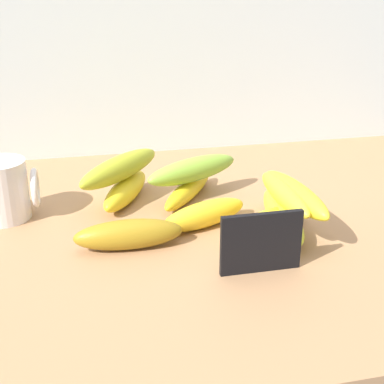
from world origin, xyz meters
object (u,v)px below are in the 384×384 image
Objects in this scene: banana_0 at (282,215)px; banana_8 at (120,168)px; coffee_mug at (3,190)px; banana_2 at (129,234)px; chalkboard_sign at (258,245)px; banana_7 at (295,194)px; banana_4 at (126,190)px; banana_5 at (205,214)px; banana_6 at (285,194)px; banana_3 at (188,189)px; banana_1 at (268,223)px; banana_9 at (193,170)px.

banana_8 is at bearing 146.21° from banana_0.
coffee_mug is 23.62cm from banana_2.
banana_2 is at bearing -92.20° from banana_8.
banana_0 is 0.97× the size of banana_8.
banana_7 is (9.25, 10.26, 2.27)cm from chalkboard_sign.
banana_7 is (1.16, -1.33, 4.00)cm from banana_0.
banana_8 is (-0.76, -0.05, 4.19)cm from banana_4.
banana_5 is at bearing 164.86° from banana_0.
banana_2 reaches higher than banana_5.
banana_5 is 0.90× the size of banana_6.
banana_3 is 1.11× the size of banana_6.
banana_7 reaches higher than banana_0.
banana_4 reaches higher than banana_1.
coffee_mug is 19.12cm from banana_8.
coffee_mug is (-34.16, 24.87, 0.97)cm from chalkboard_sign.
banana_8 is at bearing 133.18° from banana_5.
banana_6 is 18.46cm from banana_9.
banana_0 is 12.05cm from banana_5.
banana_2 is at bearing -177.72° from banana_6.
banana_3 is at bearing 157.58° from banana_9.
banana_9 is (0.70, 11.29, 3.35)cm from banana_5.
banana_7 is (25.15, 0.13, 3.94)cm from banana_2.
banana_6 is at bearing 2.28° from banana_2.
banana_0 is 1.15× the size of banana_6.
banana_8 is (-11.66, 0.88, 4.61)cm from banana_3.
banana_7 is at bearing -32.49° from banana_6.
banana_2 reaches higher than banana_1.
banana_2 reaches higher than banana_4.
coffee_mug is 44.35cm from banana_6.
coffee_mug is at bearing 161.68° from banana_5.
banana_4 is 16.62cm from banana_5.
banana_2 is 0.83× the size of banana_3.
banana_1 is 20.88cm from banana_2.
banana_1 is at bearing -30.86° from banana_5.
banana_6 is at bearing -17.65° from banana_5.
chalkboard_sign and banana_8 have the same top height.
chalkboard_sign reaches higher than banana_5.
banana_2 is 0.85× the size of banana_7.
banana_2 is (18.26, -14.75, -2.63)cm from coffee_mug.
banana_6 reaches higher than banana_9.
banana_8 is at bearing 145.20° from banana_6.
banana_7 is at bearing 0.30° from banana_2.
coffee_mug reaches higher than banana_8.
banana_2 is 24.18cm from banana_6.
banana_0 is 1.05× the size of banana_9.
banana_1 is 1.00× the size of banana_4.
banana_3 is (-3.58, 26.32, -2.20)cm from chalkboard_sign.
chalkboard_sign is 14.00cm from banana_7.
chalkboard_sign is 0.65× the size of banana_1.
banana_1 is 9.93cm from banana_5.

